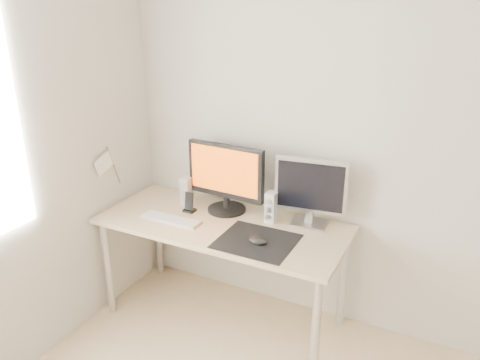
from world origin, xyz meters
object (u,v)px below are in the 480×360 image
(main_monitor, at_px, (226,176))
(phone_dock, at_px, (189,206))
(second_monitor, at_px, (311,189))
(keyboard, at_px, (171,219))
(desk, at_px, (223,233))
(speaker_left, at_px, (187,191))
(mouse, at_px, (258,241))
(speaker_right, at_px, (271,207))

(main_monitor, xyz_separation_m, phone_dock, (-0.22, -0.12, -0.21))
(second_monitor, distance_m, keyboard, 0.92)
(desk, xyz_separation_m, phone_dock, (-0.28, 0.05, 0.12))
(main_monitor, distance_m, keyboard, 0.46)
(second_monitor, xyz_separation_m, speaker_left, (-0.86, -0.08, -0.14))
(mouse, bearing_deg, keyboard, 176.63)
(desk, distance_m, speaker_right, 0.36)
(mouse, xyz_separation_m, desk, (-0.32, 0.16, -0.10))
(speaker_left, height_order, phone_dock, speaker_left)
(mouse, xyz_separation_m, main_monitor, (-0.39, 0.33, 0.23))
(desk, xyz_separation_m, second_monitor, (0.50, 0.22, 0.32))
(keyboard, bearing_deg, speaker_left, 99.52)
(desk, distance_m, second_monitor, 0.64)
(speaker_right, relative_size, phone_dock, 1.47)
(mouse, xyz_separation_m, keyboard, (-0.64, 0.04, -0.02))
(speaker_right, xyz_separation_m, keyboard, (-0.59, -0.28, -0.09))
(desk, height_order, main_monitor, main_monitor)
(speaker_left, xyz_separation_m, phone_dock, (0.08, -0.09, -0.06))
(phone_dock, bearing_deg, desk, -9.52)
(mouse, bearing_deg, speaker_left, 156.12)
(desk, bearing_deg, mouse, -26.81)
(main_monitor, xyz_separation_m, keyboard, (-0.25, -0.29, -0.25))
(mouse, bearing_deg, speaker_right, 99.05)
(mouse, distance_m, keyboard, 0.64)
(mouse, bearing_deg, desk, 153.19)
(mouse, height_order, keyboard, mouse)
(mouse, distance_m, speaker_left, 0.75)
(main_monitor, bearing_deg, speaker_left, -174.42)
(desk, xyz_separation_m, keyboard, (-0.31, -0.13, 0.09))
(phone_dock, bearing_deg, speaker_right, 10.71)
(main_monitor, relative_size, keyboard, 1.31)
(mouse, distance_m, desk, 0.38)
(second_monitor, height_order, keyboard, second_monitor)
(mouse, xyz_separation_m, phone_dock, (-0.60, 0.21, 0.02))
(main_monitor, bearing_deg, keyboard, -130.54)
(desk, xyz_separation_m, speaker_right, (0.27, 0.15, 0.18))
(main_monitor, xyz_separation_m, speaker_right, (0.34, -0.01, -0.15))
(main_monitor, height_order, speaker_left, main_monitor)
(mouse, xyz_separation_m, speaker_left, (-0.68, 0.30, 0.08))
(speaker_right, distance_m, keyboard, 0.65)
(phone_dock, bearing_deg, keyboard, -100.99)
(speaker_right, bearing_deg, keyboard, -154.65)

